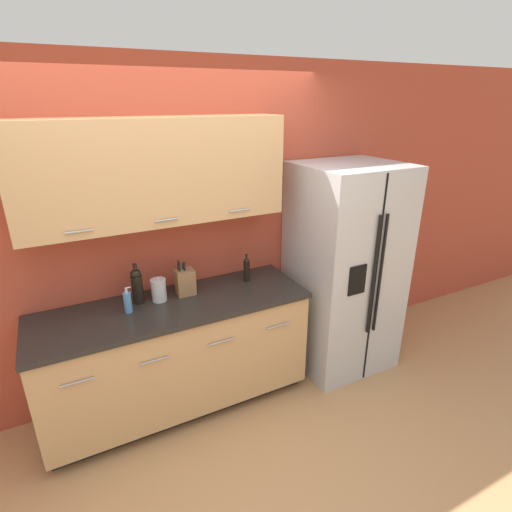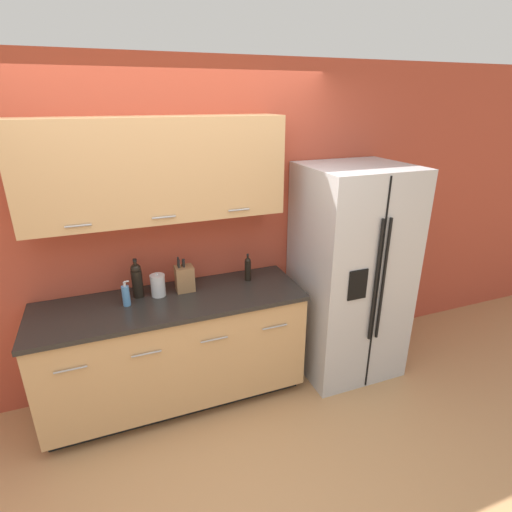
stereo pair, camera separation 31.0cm
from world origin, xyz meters
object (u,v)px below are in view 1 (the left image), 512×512
Objects in this scene: wine_bottle at (137,285)px; soap_dispenser at (128,302)px; knife_block at (185,282)px; oil_bottle at (247,269)px; refrigerator at (344,269)px; steel_canister at (159,290)px.

wine_bottle is 0.16m from soap_dispenser.
knife_block is 1.21× the size of oil_bottle.
knife_block is (-1.38, 0.18, 0.10)m from refrigerator.
knife_block is 0.92× the size of wine_bottle.
soap_dispenser reaches higher than steel_canister.
oil_bottle is 1.25× the size of steel_canister.
oil_bottle is at bearing 168.14° from refrigerator.
refrigerator reaches higher than soap_dispenser.
knife_block is at bearing 172.58° from refrigerator.
wine_bottle is (-1.73, 0.20, 0.14)m from refrigerator.
steel_canister is (-0.73, -0.02, -0.02)m from oil_bottle.
refrigerator is 0.88m from oil_bottle.
oil_bottle is (0.52, 0.00, 0.00)m from knife_block.
refrigerator is at bearing -7.42° from knife_block.
oil_bottle reaches higher than steel_canister.
refrigerator reaches higher than oil_bottle.
wine_bottle is at bearing 165.12° from steel_canister.
refrigerator is at bearing -5.95° from steel_canister.
refrigerator is at bearing -2.89° from soap_dispenser.
knife_block is at bearing -179.91° from oil_bottle.
oil_bottle is (0.96, 0.09, 0.02)m from soap_dispenser.
refrigerator reaches higher than steel_canister.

